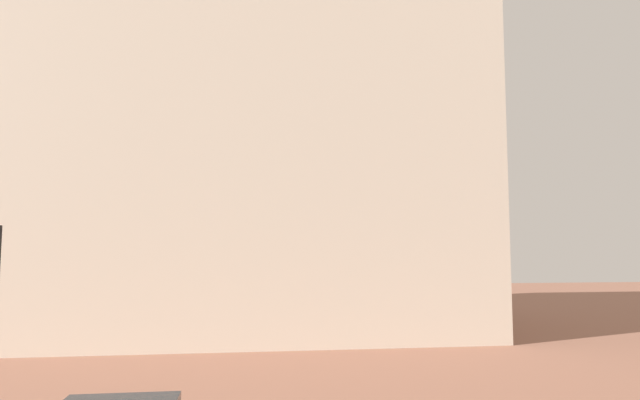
% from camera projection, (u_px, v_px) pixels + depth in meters
% --- Properties ---
extents(landmark_building, '(29.51, 15.15, 38.60)m').
position_uv_depth(landmark_building, '(218.00, 147.00, 32.89)').
color(landmark_building, beige).
rests_on(landmark_building, ground_plane).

